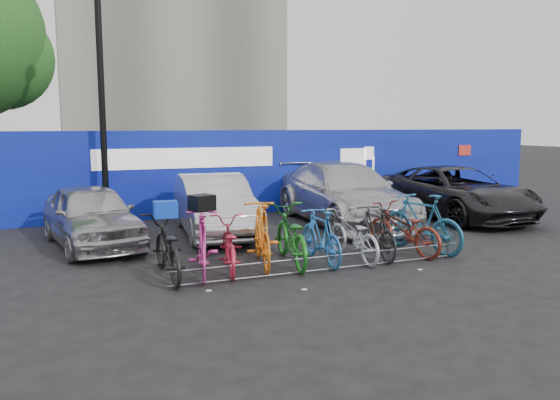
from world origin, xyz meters
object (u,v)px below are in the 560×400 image
car_3 (455,192)px  bike_2 (229,245)px  bike_5 (321,236)px  lamppost (102,95)px  bike_1 (203,243)px  bike_9 (422,223)px  bike_3 (262,234)px  bike_4 (290,236)px  car_0 (92,215)px  bike_8 (403,229)px  bike_rack (327,263)px  bike_7 (375,232)px  bike_0 (167,248)px  car_1 (214,205)px  bike_6 (353,236)px  car_2 (344,194)px

car_3 → bike_2: bearing=-157.0°
bike_5 → lamppost: bearing=-56.9°
lamppost → car_3: 9.66m
bike_1 → bike_9: size_ratio=0.94×
bike_3 → bike_4: 0.54m
car_0 → bike_9: 6.86m
bike_9 → bike_8: bearing=-14.3°
bike_rack → car_3: size_ratio=1.10×
bike_rack → car_0: 5.25m
bike_7 → bike_8: size_ratio=0.88×
bike_rack → bike_5: 0.68m
bike_0 → bike_9: bike_9 is taller
bike_8 → bike_3: bearing=-14.0°
car_1 → bike_6: 3.83m
car_0 → bike_6: 5.50m
bike_1 → bike_3: size_ratio=0.94×
car_0 → bike_0: car_0 is taller
lamppost → bike_8: 7.97m
bike_2 → bike_6: size_ratio=1.00×
bike_4 → bike_0: bearing=10.8°
car_2 → bike_2: (-4.13, -3.39, -0.31)m
bike_0 → car_3: bearing=-160.2°
bike_rack → bike_4: (-0.39, 0.71, 0.38)m
bike_4 → bike_9: bearing=-172.3°
bike_3 → bike_9: bearing=-169.1°
bike_6 → bike_0: bearing=-1.3°
car_1 → car_3: (6.78, -0.25, 0.01)m
bike_0 → bike_8: bearing=-180.0°
car_2 → bike_4: (-2.96, -3.37, -0.24)m
bike_7 → bike_9: bike_9 is taller
bike_6 → car_3: bearing=-148.2°
car_3 → bike_6: 5.90m
car_1 → bike_7: bearing=-51.2°
bike_0 → bike_7: size_ratio=1.17×
lamppost → bike_1: size_ratio=3.28×
bike_2 → car_3: bearing=-145.3°
lamppost → bike_3: (2.27, -5.23, -2.68)m
bike_1 → bike_5: bike_1 is taller
lamppost → bike_6: bearing=-53.3°
car_1 → bike_9: car_1 is taller
bike_0 → bike_1: 0.61m
lamppost → car_0: lamppost is taller
bike_5 → bike_9: 2.31m
car_2 → bike_8: size_ratio=2.81×
car_3 → bike_1: car_3 is taller
bike_2 → bike_7: 2.90m
bike_5 → car_0: bearing=-38.0°
lamppost → bike_0: (0.53, -5.36, -2.75)m
bike_4 → bike_6: bearing=-177.3°
bike_rack → bike_3: size_ratio=2.83×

